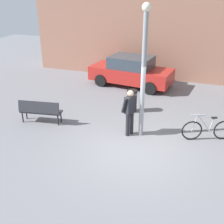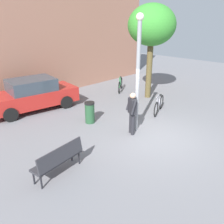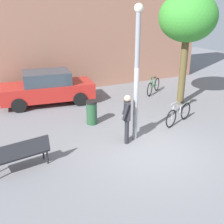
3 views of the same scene
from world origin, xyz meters
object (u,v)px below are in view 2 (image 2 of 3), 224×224
Objects in this scene: parked_car_red at (33,95)px; bicycle_silver at (159,105)px; park_bench at (59,158)px; person_by_lamppost at (132,111)px; bicycle_green at (120,85)px; trash_bin at (90,112)px; plaza_tree at (152,26)px; lamppost at (138,69)px.

bicycle_silver is at bearing -49.14° from parked_car_red.
person_by_lamppost is at bearing 3.70° from park_bench.
bicycle_green is 5.48m from parked_car_red.
bicycle_green is (7.48, 4.55, -0.16)m from park_bench.
parked_car_red is 3.32m from trash_bin.
person_by_lamppost is 2.08m from trash_bin.
person_by_lamppost is at bearing -150.79° from plaza_tree.
person_by_lamppost is 5.61m from plaza_tree.
park_bench is at bearing -161.45° from plaza_tree.
parked_car_red is (-1.39, 5.15, -0.19)m from person_by_lamppost.
trash_bin is at bearing 154.76° from bicycle_silver.
lamppost is 1.56m from person_by_lamppost.
bicycle_green reaches higher than trash_bin.
lamppost is 0.89× the size of plaza_tree.
bicycle_silver reaches higher than trash_bin.
plaza_tree is 2.90× the size of bicycle_silver.
person_by_lamppost reaches higher than bicycle_silver.
plaza_tree is 4.00m from bicycle_green.
person_by_lamppost is 0.98× the size of bicycle_silver.
parked_car_red is at bearing 153.35° from plaza_tree.
person_by_lamppost is at bearing -168.71° from bicycle_silver.
person_by_lamppost is at bearing -76.91° from trash_bin.
trash_bin is at bearing -73.72° from parked_car_red.
person_by_lamppost is at bearing -74.93° from parked_car_red.
plaza_tree is at bearing 49.06° from bicycle_silver.
bicycle_silver is 3.40m from trash_bin.
bicycle_silver is (2.23, 0.41, -2.09)m from lamppost.
park_bench is at bearing -143.87° from trash_bin.
trash_bin is at bearing -175.39° from plaza_tree.
parked_car_red is (-5.40, 0.82, 0.39)m from bicycle_green.
person_by_lamppost is 0.34× the size of plaza_tree.
bicycle_green is (4.01, 4.33, -0.58)m from person_by_lamppost.
bicycle_green is at bearing 31.32° from park_bench.
plaza_tree reaches higher than bicycle_green.
bicycle_green is at bearing 69.82° from bicycle_silver.
person_by_lamppost is 1.12× the size of bicycle_green.
lamppost is at bearing 4.96° from park_bench.
trash_bin is (0.93, -3.18, -0.30)m from parked_car_red.
park_bench is at bearing -111.16° from parked_car_red.
trash_bin is at bearing 103.09° from person_by_lamppost.
park_bench is 0.97× the size of bicycle_silver.
bicycle_green is at bearing 95.31° from plaza_tree.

